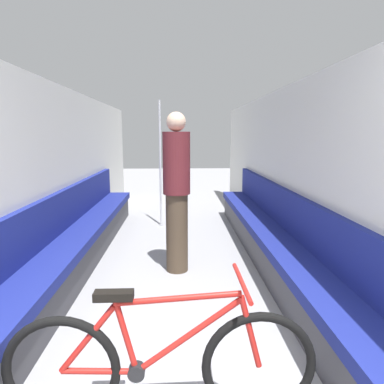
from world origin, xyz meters
TOP-DOWN VIEW (x-y plane):
  - wall_left at (-1.39, 3.11)m, footprint 0.10×9.43m
  - wall_right at (1.39, 3.11)m, footprint 0.10×9.43m
  - bench_seat_row_left at (-1.15, 3.16)m, footprint 0.44×5.21m
  - bench_seat_row_right at (1.15, 3.16)m, footprint 0.44×5.21m
  - bicycle at (-0.06, 0.92)m, footprint 1.66×0.46m
  - grab_pole_near at (-0.26, 5.01)m, footprint 0.08×0.08m
  - passenger_standing at (0.02, 3.01)m, footprint 0.30×0.30m

SIDE VIEW (x-z plane):
  - bench_seat_row_left at x=-1.15m, z-range -0.15..0.75m
  - bench_seat_row_right at x=1.15m, z-range -0.15..0.75m
  - bicycle at x=-0.06m, z-range -0.07..0.73m
  - passenger_standing at x=0.02m, z-range 0.03..1.81m
  - grab_pole_near at x=-0.26m, z-range -0.03..2.06m
  - wall_left at x=-1.39m, z-range 0.00..2.11m
  - wall_right at x=1.39m, z-range 0.00..2.11m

